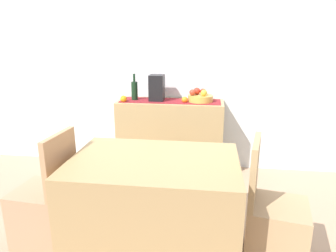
{
  "coord_description": "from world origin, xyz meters",
  "views": [
    {
      "loc": [
        0.34,
        -2.49,
        1.56
      ],
      "look_at": [
        -0.04,
        0.36,
        0.73
      ],
      "focal_mm": 33.23,
      "sensor_mm": 36.0,
      "label": 1
    }
  ],
  "objects": [
    {
      "name": "chair_near_window",
      "position": [
        -0.87,
        -0.51,
        0.27
      ],
      "size": [
        0.43,
        0.43,
        0.9
      ],
      "color": "tan",
      "rests_on": "ground"
    },
    {
      "name": "coffee_maker",
      "position": [
        -0.24,
        0.92,
        1.0
      ],
      "size": [
        0.16,
        0.18,
        0.29
      ],
      "primitive_type": "cube",
      "color": "black",
      "rests_on": "sideboard_console"
    },
    {
      "name": "sideboard_console",
      "position": [
        -0.09,
        0.92,
        0.43
      ],
      "size": [
        1.19,
        0.42,
        0.86
      ],
      "primitive_type": "cube",
      "color": "tan",
      "rests_on": "ground"
    },
    {
      "name": "fruit_bowl",
      "position": [
        0.25,
        0.92,
        0.9
      ],
      "size": [
        0.28,
        0.28,
        0.07
      ],
      "primitive_type": "cylinder",
      "color": "gold",
      "rests_on": "table_runner"
    },
    {
      "name": "apple_front",
      "position": [
        0.21,
        0.96,
        0.97
      ],
      "size": [
        0.08,
        0.08,
        0.08
      ],
      "primitive_type": "sphere",
      "color": "red",
      "rests_on": "fruit_bowl"
    },
    {
      "name": "wine_bottle",
      "position": [
        -0.5,
        0.92,
        0.97
      ],
      "size": [
        0.07,
        0.07,
        0.3
      ],
      "color": "black",
      "rests_on": "sideboard_console"
    },
    {
      "name": "apple_center",
      "position": [
        0.16,
        0.89,
        0.97
      ],
      "size": [
        0.07,
        0.07,
        0.07
      ],
      "primitive_type": "sphere",
      "color": "#B13824",
      "rests_on": "fruit_bowl"
    },
    {
      "name": "dining_table",
      "position": [
        -0.02,
        -0.51,
        0.37
      ],
      "size": [
        1.17,
        0.82,
        0.74
      ],
      "primitive_type": "cube",
      "color": "tan",
      "rests_on": "ground"
    },
    {
      "name": "apple_right",
      "position": [
        0.29,
        0.87,
        0.97
      ],
      "size": [
        0.07,
        0.07,
        0.07
      ],
      "primitive_type": "sphere",
      "color": "gold",
      "rests_on": "fruit_bowl"
    },
    {
      "name": "apple_rear",
      "position": [
        0.27,
        0.96,
        0.97
      ],
      "size": [
        0.07,
        0.07,
        0.07
      ],
      "primitive_type": "sphere",
      "color": "red",
      "rests_on": "fruit_bowl"
    },
    {
      "name": "room_wall_rear",
      "position": [
        0.0,
        1.18,
        1.35
      ],
      "size": [
        6.4,
        0.06,
        2.7
      ],
      "primitive_type": "cube",
      "color": "silver",
      "rests_on": "ground"
    },
    {
      "name": "ground_plane",
      "position": [
        0.0,
        0.0,
        -0.01
      ],
      "size": [
        6.4,
        6.4,
        0.02
      ],
      "primitive_type": "cube",
      "color": "tan",
      "rests_on": "ground"
    },
    {
      "name": "orange_loose_end",
      "position": [
        0.08,
        0.85,
        0.89
      ],
      "size": [
        0.07,
        0.07,
        0.07
      ],
      "primitive_type": "sphere",
      "color": "orange",
      "rests_on": "sideboard_console"
    },
    {
      "name": "chair_by_corner",
      "position": [
        0.83,
        -0.51,
        0.27
      ],
      "size": [
        0.47,
        0.47,
        0.9
      ],
      "color": "tan",
      "rests_on": "ground"
    },
    {
      "name": "orange_loose_far",
      "position": [
        -0.6,
        0.8,
        0.89
      ],
      "size": [
        0.07,
        0.07,
        0.07
      ],
      "primitive_type": "sphere",
      "color": "orange",
      "rests_on": "sideboard_console"
    },
    {
      "name": "table_runner",
      "position": [
        -0.09,
        0.92,
        0.86
      ],
      "size": [
        1.12,
        0.32,
        0.01
      ],
      "primitive_type": "cube",
      "color": "maroon",
      "rests_on": "sideboard_console"
    }
  ]
}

